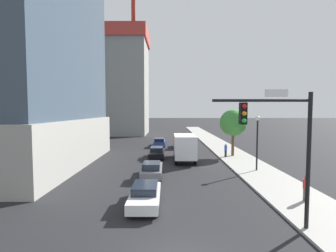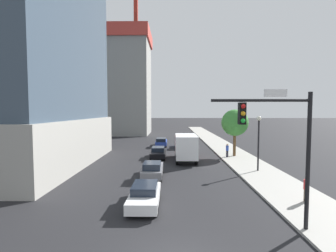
% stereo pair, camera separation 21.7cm
% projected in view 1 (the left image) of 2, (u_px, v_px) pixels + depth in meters
% --- Properties ---
extents(sidewalk, '(4.46, 120.00, 0.15)m').
position_uv_depth(sidewalk, '(241.00, 160.00, 29.54)').
color(sidewalk, '#9E9B93').
rests_on(sidewalk, ground).
extents(construction_building, '(14.18, 24.65, 34.17)m').
position_uv_depth(construction_building, '(121.00, 78.00, 62.50)').
color(construction_building, gray).
rests_on(construction_building, ground).
extents(traffic_light_pole, '(4.81, 0.48, 6.81)m').
position_uv_depth(traffic_light_pole, '(281.00, 135.00, 11.92)').
color(traffic_light_pole, black).
rests_on(traffic_light_pole, sidewalk).
extents(street_lamp, '(0.44, 0.44, 5.28)m').
position_uv_depth(street_lamp, '(258.00, 134.00, 23.89)').
color(street_lamp, black).
rests_on(street_lamp, sidewalk).
extents(street_tree, '(3.40, 3.40, 5.98)m').
position_uv_depth(street_tree, '(233.00, 123.00, 31.73)').
color(street_tree, brown).
rests_on(street_tree, sidewalk).
extents(car_black, '(1.82, 4.50, 1.37)m').
position_uv_depth(car_black, '(157.00, 153.00, 31.16)').
color(car_black, black).
rests_on(car_black, ground).
extents(car_white, '(1.80, 4.43, 1.36)m').
position_uv_depth(car_white, '(145.00, 195.00, 15.40)').
color(car_white, silver).
rests_on(car_white, ground).
extents(car_blue, '(1.84, 4.76, 1.48)m').
position_uv_depth(car_blue, '(160.00, 142.00, 41.41)').
color(car_blue, '#233D9E').
rests_on(car_blue, ground).
extents(car_gray, '(1.76, 4.48, 1.48)m').
position_uv_depth(car_gray, '(152.00, 169.00, 21.93)').
color(car_gray, slate).
rests_on(car_gray, ground).
extents(car_silver, '(1.92, 4.66, 1.45)m').
position_uv_depth(car_silver, '(180.00, 143.00, 39.59)').
color(car_silver, '#B7B7BC').
rests_on(car_silver, ground).
extents(box_truck, '(2.39, 6.94, 3.16)m').
position_uv_depth(box_truck, '(184.00, 146.00, 29.25)').
color(box_truck, '#B21E1E').
rests_on(box_truck, ground).
extents(pedestrian_blue_shirt, '(0.34, 0.34, 1.67)m').
position_uv_depth(pedestrian_blue_shirt, '(226.00, 150.00, 31.01)').
color(pedestrian_blue_shirt, black).
rests_on(pedestrian_blue_shirt, sidewalk).
extents(pedestrian_red_shirt, '(0.34, 0.34, 1.63)m').
position_uv_depth(pedestrian_red_shirt, '(306.00, 188.00, 15.82)').
color(pedestrian_red_shirt, brown).
rests_on(pedestrian_red_shirt, sidewalk).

